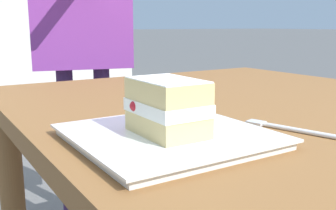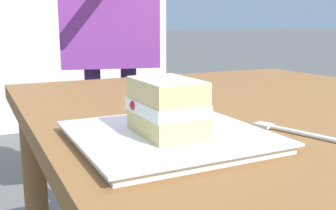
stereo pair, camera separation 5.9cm
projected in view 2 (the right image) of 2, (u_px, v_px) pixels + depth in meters
patio_table at (329, 166)px, 0.75m from camera, size 1.51×1.03×0.76m
dessert_plate at (168, 136)px, 0.60m from camera, size 0.28×0.28×0.02m
cake_slice at (166, 107)px, 0.58m from camera, size 0.12×0.09×0.08m
dessert_fork at (293, 131)px, 0.65m from camera, size 0.17×0.06×0.01m
diner_person at (109, 10)px, 1.66m from camera, size 0.56×0.44×1.49m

